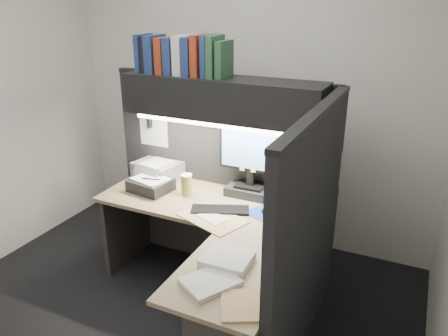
{
  "coord_description": "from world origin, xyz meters",
  "views": [
    {
      "loc": [
        1.51,
        -2.13,
        2.2
      ],
      "look_at": [
        0.26,
        0.51,
        1.05
      ],
      "focal_mm": 35.0,
      "sensor_mm": 36.0,
      "label": 1
    }
  ],
  "objects_px": {
    "overhead_shelf": "(222,98)",
    "telephone": "(296,205)",
    "desk": "(214,284)",
    "monitor": "(250,170)",
    "coffee_cup": "(187,185)",
    "notebook_stack": "(151,185)",
    "keyboard": "(220,210)",
    "printer": "(158,170)"
  },
  "relations": [
    {
      "from": "keyboard",
      "to": "telephone",
      "type": "bearing_deg",
      "value": 3.61
    },
    {
      "from": "overhead_shelf",
      "to": "printer",
      "type": "height_order",
      "value": "overhead_shelf"
    },
    {
      "from": "monitor",
      "to": "telephone",
      "type": "xyz_separation_m",
      "value": [
        0.41,
        -0.11,
        -0.17
      ]
    },
    {
      "from": "telephone",
      "to": "desk",
      "type": "bearing_deg",
      "value": -106.1
    },
    {
      "from": "telephone",
      "to": "notebook_stack",
      "type": "bearing_deg",
      "value": -163.53
    },
    {
      "from": "overhead_shelf",
      "to": "keyboard",
      "type": "distance_m",
      "value": 0.83
    },
    {
      "from": "overhead_shelf",
      "to": "keyboard",
      "type": "xyz_separation_m",
      "value": [
        0.13,
        -0.3,
        -0.76
      ]
    },
    {
      "from": "notebook_stack",
      "to": "monitor",
      "type": "bearing_deg",
      "value": 18.6
    },
    {
      "from": "monitor",
      "to": "coffee_cup",
      "type": "distance_m",
      "value": 0.52
    },
    {
      "from": "monitor",
      "to": "telephone",
      "type": "bearing_deg",
      "value": -15.34
    },
    {
      "from": "monitor",
      "to": "printer",
      "type": "relative_size",
      "value": 1.5
    },
    {
      "from": "monitor",
      "to": "coffee_cup",
      "type": "relative_size",
      "value": 3.37
    },
    {
      "from": "desk",
      "to": "printer",
      "type": "bearing_deg",
      "value": 139.51
    },
    {
      "from": "keyboard",
      "to": "printer",
      "type": "relative_size",
      "value": 1.15
    },
    {
      "from": "telephone",
      "to": "printer",
      "type": "height_order",
      "value": "printer"
    },
    {
      "from": "desk",
      "to": "coffee_cup",
      "type": "height_order",
      "value": "coffee_cup"
    },
    {
      "from": "telephone",
      "to": "printer",
      "type": "relative_size",
      "value": 0.68
    },
    {
      "from": "telephone",
      "to": "keyboard",
      "type": "bearing_deg",
      "value": -145.07
    },
    {
      "from": "desk",
      "to": "monitor",
      "type": "bearing_deg",
      "value": 95.54
    },
    {
      "from": "telephone",
      "to": "notebook_stack",
      "type": "xyz_separation_m",
      "value": [
        -1.17,
        -0.15,
        -0.0
      ]
    },
    {
      "from": "coffee_cup",
      "to": "notebook_stack",
      "type": "bearing_deg",
      "value": -170.86
    },
    {
      "from": "overhead_shelf",
      "to": "notebook_stack",
      "type": "bearing_deg",
      "value": -158.94
    },
    {
      "from": "monitor",
      "to": "keyboard",
      "type": "distance_m",
      "value": 0.42
    },
    {
      "from": "telephone",
      "to": "notebook_stack",
      "type": "relative_size",
      "value": 0.8
    },
    {
      "from": "keyboard",
      "to": "telephone",
      "type": "relative_size",
      "value": 1.69
    },
    {
      "from": "desk",
      "to": "printer",
      "type": "distance_m",
      "value": 1.27
    },
    {
      "from": "desk",
      "to": "monitor",
      "type": "distance_m",
      "value": 0.95
    },
    {
      "from": "keyboard",
      "to": "coffee_cup",
      "type": "height_order",
      "value": "coffee_cup"
    },
    {
      "from": "overhead_shelf",
      "to": "telephone",
      "type": "relative_size",
      "value": 6.2
    },
    {
      "from": "coffee_cup",
      "to": "printer",
      "type": "bearing_deg",
      "value": 153.23
    },
    {
      "from": "desk",
      "to": "overhead_shelf",
      "type": "bearing_deg",
      "value": 111.79
    },
    {
      "from": "telephone",
      "to": "coffee_cup",
      "type": "bearing_deg",
      "value": -164.22
    },
    {
      "from": "desk",
      "to": "coffee_cup",
      "type": "bearing_deg",
      "value": 131.95
    },
    {
      "from": "overhead_shelf",
      "to": "keyboard",
      "type": "relative_size",
      "value": 3.66
    },
    {
      "from": "telephone",
      "to": "printer",
      "type": "bearing_deg",
      "value": -175.33
    },
    {
      "from": "notebook_stack",
      "to": "overhead_shelf",
      "type": "bearing_deg",
      "value": 21.06
    },
    {
      "from": "desk",
      "to": "monitor",
      "type": "relative_size",
      "value": 3.09
    },
    {
      "from": "keyboard",
      "to": "telephone",
      "type": "height_order",
      "value": "telephone"
    },
    {
      "from": "keyboard",
      "to": "notebook_stack",
      "type": "bearing_deg",
      "value": 150.07
    },
    {
      "from": "monitor",
      "to": "telephone",
      "type": "height_order",
      "value": "monitor"
    },
    {
      "from": "overhead_shelf",
      "to": "notebook_stack",
      "type": "relative_size",
      "value": 4.94
    },
    {
      "from": "printer",
      "to": "desk",
      "type": "bearing_deg",
      "value": -30.15
    }
  ]
}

